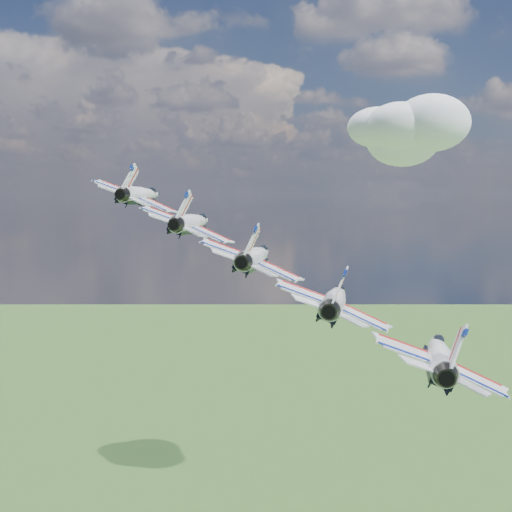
# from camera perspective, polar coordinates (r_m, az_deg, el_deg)

# --- Properties ---
(cloud_far) EXTENTS (53.20, 41.80, 20.90)m
(cloud_far) POSITION_cam_1_polar(r_m,az_deg,el_deg) (322.87, 12.11, 9.55)
(cloud_far) COLOR white
(jet_0) EXTENTS (13.94, 17.32, 8.22)m
(jet_0) POSITION_cam_1_polar(r_m,az_deg,el_deg) (93.53, -9.13, 4.89)
(jet_0) COLOR silver
(jet_1) EXTENTS (13.94, 17.32, 8.22)m
(jet_1) POSITION_cam_1_polar(r_m,az_deg,el_deg) (83.78, -5.07, 2.73)
(jet_1) COLOR silver
(jet_2) EXTENTS (13.94, 17.32, 8.22)m
(jet_2) POSITION_cam_1_polar(r_m,az_deg,el_deg) (74.70, 0.00, 0.00)
(jet_2) COLOR silver
(jet_3) EXTENTS (13.94, 17.32, 8.22)m
(jet_3) POSITION_cam_1_polar(r_m,az_deg,el_deg) (66.58, 6.39, -3.43)
(jet_3) COLOR silver
(jet_4) EXTENTS (13.94, 17.32, 8.22)m
(jet_4) POSITION_cam_1_polar(r_m,az_deg,el_deg) (59.80, 14.45, -7.66)
(jet_4) COLOR white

